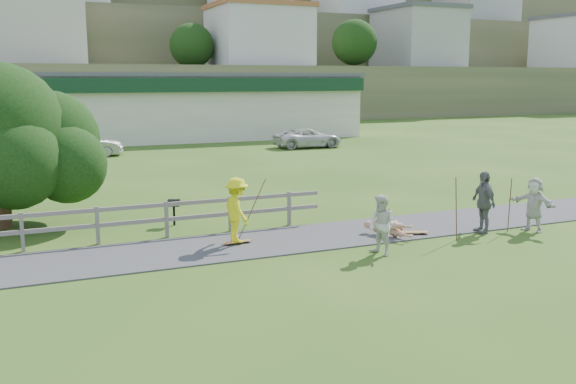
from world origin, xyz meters
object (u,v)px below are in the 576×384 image
Objects in this scene: spectator_a at (382,225)px; car_silver at (89,145)px; skater_rider at (237,213)px; spectator_d at (534,204)px; skater_fallen at (388,228)px; car_white at (308,138)px; spectator_b at (483,202)px; bbq at (174,213)px.

car_silver is (-4.50, 26.29, -0.18)m from spectator_a.
skater_rider reaches higher than spectator_d.
car_white reaches higher than skater_fallen.
spectator_d is 0.43× the size of car_silver.
skater_fallen is 25.34m from car_silver.
spectator_a is 27.02m from car_white.
skater_fallen is at bearing -94.03° from spectator_b.
skater_rider is at bearing -93.90° from spectator_b.
spectator_d is at bearing 80.91° from spectator_a.
skater_rider is 26.09m from car_white.
spectator_a is (-1.23, -1.61, 0.54)m from skater_fallen.
car_silver is 4.65× the size of bbq.
spectator_a is at bearing -132.67° from skater_rider.
spectator_d is at bearing -107.11° from skater_rider.
spectator_a is at bearing -99.62° from spectator_d.
spectator_b is (2.99, -0.66, 0.67)m from skater_fallen.
skater_rider is at bearing -161.81° from car_silver.
bbq is (-5.48, 4.13, 0.14)m from skater_fallen.
spectator_a is (3.20, -2.56, -0.10)m from skater_rider.
skater_rider reaches higher than car_silver.
skater_fallen is 0.82× the size of spectator_b.
skater_fallen is at bearing 161.31° from car_white.
spectator_d is 27.80m from car_silver.
spectator_b reaches higher than skater_rider.
skater_fallen is (4.43, -0.95, -0.64)m from skater_rider.
bbq is (-4.25, 5.73, -0.40)m from spectator_a.
spectator_d reaches higher than skater_fallen.
spectator_b is at bearing -121.32° from spectator_d.
spectator_d is at bearing 81.25° from spectator_b.
spectator_a is 26.67m from car_silver.
skater_rider is 2.19× the size of bbq.
skater_rider is 3.38m from bbq.
spectator_d is (5.79, 0.47, 0.03)m from spectator_a.
skater_rider is 1.18× the size of skater_fallen.
bbq is at bearing -131.90° from spectator_d.
bbq is (-1.05, 3.17, -0.50)m from skater_rider.
spectator_d is (8.99, -2.09, -0.08)m from skater_rider.
spectator_b is at bearing 88.96° from spectator_a.
car_white is at bearing 77.19° from bbq.
skater_fallen is 0.95× the size of spectator_a.
skater_fallen is at bearing -118.25° from spectator_d.
skater_fallen is 4.73m from spectator_d.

